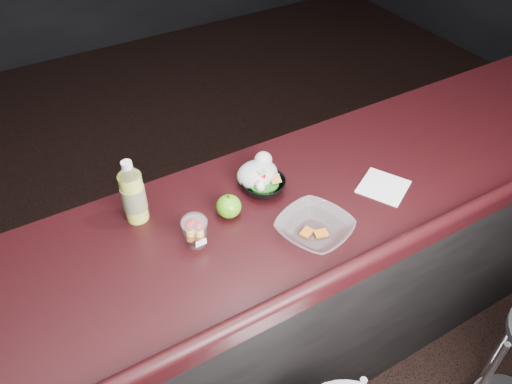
% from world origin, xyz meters
% --- Properties ---
extents(room_shell, '(8.00, 8.00, 8.00)m').
position_xyz_m(room_shell, '(0.00, 0.00, 1.83)').
color(room_shell, black).
rests_on(room_shell, ground).
extents(counter, '(4.06, 0.71, 1.02)m').
position_xyz_m(counter, '(0.00, 0.30, 0.51)').
color(counter, black).
rests_on(counter, ground).
extents(lemonade_bottle, '(0.08, 0.08, 0.24)m').
position_xyz_m(lemonade_bottle, '(-0.32, 0.50, 1.12)').
color(lemonade_bottle, yellow).
rests_on(lemonade_bottle, counter).
extents(fruit_cup, '(0.08, 0.08, 0.12)m').
position_xyz_m(fruit_cup, '(-0.20, 0.29, 1.08)').
color(fruit_cup, white).
rests_on(fruit_cup, counter).
extents(green_apple, '(0.09, 0.09, 0.09)m').
position_xyz_m(green_apple, '(-0.04, 0.35, 1.06)').
color(green_apple, '#24860F').
rests_on(green_apple, counter).
extents(plastic_bag, '(0.15, 0.13, 0.11)m').
position_xyz_m(plastic_bag, '(0.13, 0.45, 1.07)').
color(plastic_bag, silver).
rests_on(plastic_bag, counter).
extents(snack_bowl, '(0.18, 0.18, 0.09)m').
position_xyz_m(snack_bowl, '(0.12, 0.40, 1.05)').
color(snack_bowl, black).
rests_on(snack_bowl, counter).
extents(takeout_bowl, '(0.29, 0.29, 0.06)m').
position_xyz_m(takeout_bowl, '(0.15, 0.13, 1.05)').
color(takeout_bowl, silver).
rests_on(takeout_bowl, counter).
extents(paper_napkin, '(0.22, 0.22, 0.00)m').
position_xyz_m(paper_napkin, '(0.51, 0.20, 1.02)').
color(paper_napkin, white).
rests_on(paper_napkin, counter).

